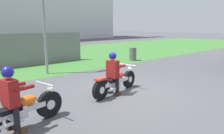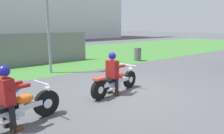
# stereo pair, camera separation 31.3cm
# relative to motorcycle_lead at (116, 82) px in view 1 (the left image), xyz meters

# --- Properties ---
(ground) EXTENTS (120.00, 120.00, 0.00)m
(ground) POSITION_rel_motorcycle_lead_xyz_m (0.26, 0.00, -0.38)
(ground) COLOR #4C4C51
(grass_verge) EXTENTS (60.00, 12.00, 0.01)m
(grass_verge) POSITION_rel_motorcycle_lead_xyz_m (0.26, 9.44, -0.38)
(grass_verge) COLOR #3D7533
(grass_verge) RESTS_ON ground
(motorcycle_lead) EXTENTS (2.18, 0.78, 0.87)m
(motorcycle_lead) POSITION_rel_motorcycle_lead_xyz_m (0.00, 0.00, 0.00)
(motorcycle_lead) COLOR black
(motorcycle_lead) RESTS_ON ground
(rider_lead) EXTENTS (0.61, 0.54, 1.39)m
(rider_lead) POSITION_rel_motorcycle_lead_xyz_m (-0.17, -0.03, 0.43)
(rider_lead) COLOR black
(rider_lead) RESTS_ON ground
(motorcycle_follow) EXTENTS (2.10, 0.76, 0.89)m
(motorcycle_follow) POSITION_rel_motorcycle_lead_xyz_m (-3.15, -0.45, 0.02)
(motorcycle_follow) COLOR black
(motorcycle_follow) RESTS_ON ground
(rider_follow) EXTENTS (0.61, 0.54, 1.41)m
(rider_follow) POSITION_rel_motorcycle_lead_xyz_m (-3.31, -0.48, 0.44)
(rider_follow) COLOR black
(rider_follow) RESTS_ON ground
(streetlight_pole) EXTENTS (0.96, 0.20, 5.06)m
(streetlight_pole) POSITION_rel_motorcycle_lead_xyz_m (-0.44, 4.20, 2.84)
(streetlight_pole) COLOR gray
(streetlight_pole) RESTS_ON ground
(trash_can) EXTENTS (0.46, 0.46, 0.84)m
(trash_can) POSITION_rel_motorcycle_lead_xyz_m (5.13, 4.12, 0.04)
(trash_can) COLOR #595E5B
(trash_can) RESTS_ON ground
(fence_segment) EXTENTS (7.00, 0.06, 1.80)m
(fence_segment) POSITION_rel_motorcycle_lead_xyz_m (-0.68, 6.73, 0.52)
(fence_segment) COLOR slate
(fence_segment) RESTS_ON ground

